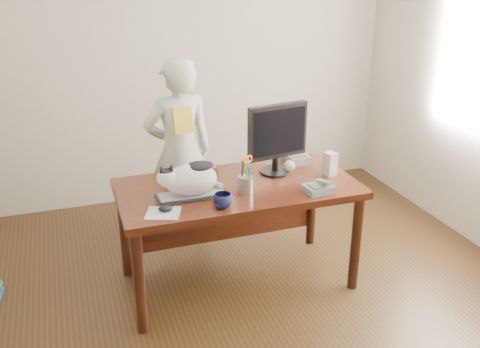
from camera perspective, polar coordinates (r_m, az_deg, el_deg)
name	(u,v)px	position (r m, az deg, el deg)	size (l,w,h in m)	color
room	(274,124)	(2.85, 3.60, 5.37)	(4.50, 4.50, 4.50)	black
desk	(234,200)	(3.71, -0.64, -2.83)	(1.60, 0.80, 0.75)	black
keyboard	(192,195)	(3.42, -5.18, -2.24)	(0.45, 0.17, 0.03)	black
cat	(189,179)	(3.37, -5.47, -0.51)	(0.43, 0.23, 0.25)	silver
monitor	(277,135)	(3.68, 4.00, 4.14)	(0.45, 0.25, 0.50)	black
pen_cup	(246,182)	(3.45, 0.60, -0.90)	(0.13, 0.13, 0.25)	gray
mousepad	(163,213)	(3.23, -8.20, -4.14)	(0.25, 0.24, 0.00)	#A9AEB5
mouse	(166,208)	(3.24, -7.94, -3.64)	(0.10, 0.09, 0.04)	black
coffee_mug	(223,201)	(3.25, -1.85, -2.85)	(0.11, 0.11, 0.09)	black
phone	(319,188)	(3.51, 8.46, -1.47)	(0.20, 0.17, 0.09)	slate
speaker	(330,164)	(3.78, 9.58, 1.10)	(0.09, 0.09, 0.16)	#A4A4A7
baseball	(289,166)	(3.80, 5.28, 0.83)	(0.08, 0.08, 0.08)	silver
book_stack	(200,170)	(3.75, -4.31, 0.45)	(0.24, 0.19, 0.08)	#53161D
calculator	(296,157)	(4.01, 6.03, 1.76)	(0.16, 0.22, 0.06)	slate
person	(179,152)	(4.23, -6.49, 2.37)	(0.54, 0.36, 1.49)	silver
held_book	(183,120)	(3.98, -6.13, 5.70)	(0.15, 0.09, 0.20)	gold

